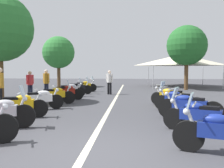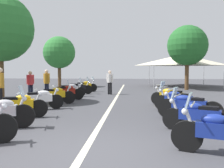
% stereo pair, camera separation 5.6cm
% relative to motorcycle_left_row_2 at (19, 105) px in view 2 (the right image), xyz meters
% --- Properties ---
extents(ground_plane, '(80.00, 80.00, 0.00)m').
position_rel_motorcycle_left_row_2_xyz_m(ground_plane, '(-3.37, -2.96, -0.45)').
color(ground_plane, '#424247').
extents(lane_centre_stripe, '(29.18, 0.16, 0.01)m').
position_rel_motorcycle_left_row_2_xyz_m(lane_centre_stripe, '(4.12, -2.96, -0.45)').
color(lane_centre_stripe, beige).
rests_on(lane_centre_stripe, ground_plane).
extents(motorcycle_left_row_2, '(0.77, 1.99, 0.99)m').
position_rel_motorcycle_left_row_2_xyz_m(motorcycle_left_row_2, '(0.00, 0.00, 0.00)').
color(motorcycle_left_row_2, black).
rests_on(motorcycle_left_row_2, ground_plane).
extents(motorcycle_left_row_3, '(1.02, 1.89, 0.99)m').
position_rel_motorcycle_left_row_2_xyz_m(motorcycle_left_row_3, '(1.75, -0.06, -0.00)').
color(motorcycle_left_row_3, black).
rests_on(motorcycle_left_row_3, ground_plane).
extents(motorcycle_left_row_4, '(0.86, 2.03, 1.20)m').
position_rel_motorcycle_left_row_2_xyz_m(motorcycle_left_row_4, '(3.39, -0.14, 0.01)').
color(motorcycle_left_row_4, black).
rests_on(motorcycle_left_row_4, ground_plane).
extents(motorcycle_left_row_5, '(0.78, 1.99, 0.99)m').
position_rel_motorcycle_left_row_2_xyz_m(motorcycle_left_row_5, '(5.04, -0.24, -0.00)').
color(motorcycle_left_row_5, black).
rests_on(motorcycle_left_row_5, ground_plane).
extents(motorcycle_left_row_6, '(0.95, 1.94, 1.19)m').
position_rel_motorcycle_left_row_2_xyz_m(motorcycle_left_row_6, '(6.46, -0.08, 0.00)').
color(motorcycle_left_row_6, black).
rests_on(motorcycle_left_row_6, ground_plane).
extents(motorcycle_left_row_7, '(1.00, 2.01, 1.20)m').
position_rel_motorcycle_left_row_2_xyz_m(motorcycle_left_row_7, '(8.12, -0.19, 0.01)').
color(motorcycle_left_row_7, black).
rests_on(motorcycle_left_row_7, ground_plane).
extents(motorcycle_left_row_8, '(1.04, 1.91, 1.20)m').
position_rel_motorcycle_left_row_2_xyz_m(motorcycle_left_row_8, '(9.89, -0.29, 0.01)').
color(motorcycle_left_row_8, black).
rests_on(motorcycle_left_row_8, ground_plane).
extents(motorcycle_right_row_0, '(0.93, 1.97, 1.21)m').
position_rel_motorcycle_left_row_2_xyz_m(motorcycle_right_row_0, '(-3.23, -5.68, 0.01)').
color(motorcycle_right_row_0, black).
rests_on(motorcycle_right_row_0, ground_plane).
extents(motorcycle_right_row_1, '(1.02, 1.88, 1.19)m').
position_rel_motorcycle_left_row_2_xyz_m(motorcycle_right_row_1, '(-1.45, -5.69, 0.00)').
color(motorcycle_right_row_1, black).
rests_on(motorcycle_right_row_1, ground_plane).
extents(motorcycle_right_row_2, '(1.09, 1.98, 1.02)m').
position_rel_motorcycle_left_row_2_xyz_m(motorcycle_right_row_2, '(0.13, -5.78, 0.02)').
color(motorcycle_right_row_2, black).
rests_on(motorcycle_right_row_2, ground_plane).
extents(motorcycle_right_row_3, '(1.15, 1.83, 1.20)m').
position_rel_motorcycle_left_row_2_xyz_m(motorcycle_right_row_3, '(1.80, -5.73, 0.01)').
color(motorcycle_right_row_3, black).
rests_on(motorcycle_right_row_3, ground_plane).
extents(motorcycle_right_row_4, '(1.17, 1.81, 0.99)m').
position_rel_motorcycle_left_row_2_xyz_m(motorcycle_right_row_4, '(3.23, -5.70, -0.00)').
color(motorcycle_right_row_4, black).
rests_on(motorcycle_right_row_4, ground_plane).
extents(bystander_0, '(0.43, 0.37, 1.77)m').
position_rel_motorcycle_left_row_2_xyz_m(bystander_0, '(2.08, 1.84, 0.59)').
color(bystander_0, black).
rests_on(bystander_0, ground_plane).
extents(bystander_1, '(0.49, 0.32, 1.59)m').
position_rel_motorcycle_left_row_2_xyz_m(bystander_1, '(5.55, 2.00, 0.48)').
color(bystander_1, '#1E2338').
rests_on(bystander_1, ground_plane).
extents(bystander_2, '(0.32, 0.47, 1.68)m').
position_rel_motorcycle_left_row_2_xyz_m(bystander_2, '(6.21, 1.27, 0.53)').
color(bystander_2, '#1E2338').
rests_on(bystander_2, ground_plane).
extents(bystander_3, '(0.32, 0.48, 1.62)m').
position_rel_motorcycle_left_row_2_xyz_m(bystander_3, '(8.26, -2.39, 0.49)').
color(bystander_3, black).
rests_on(bystander_3, ground_plane).
extents(roadside_tree_1, '(3.12, 3.12, 4.93)m').
position_rel_motorcycle_left_row_2_xyz_m(roadside_tree_1, '(15.17, 3.25, 2.90)').
color(roadside_tree_1, brown).
rests_on(roadside_tree_1, ground_plane).
extents(roadside_tree_2, '(3.28, 3.28, 5.31)m').
position_rel_motorcycle_left_row_2_xyz_m(roadside_tree_2, '(12.41, -8.39, 3.20)').
color(roadside_tree_2, brown).
rests_on(roadside_tree_2, ground_plane).
extents(event_tent, '(6.69, 6.69, 3.20)m').
position_rel_motorcycle_left_row_2_xyz_m(event_tent, '(16.57, -8.79, 2.20)').
color(event_tent, beige).
rests_on(event_tent, ground_plane).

